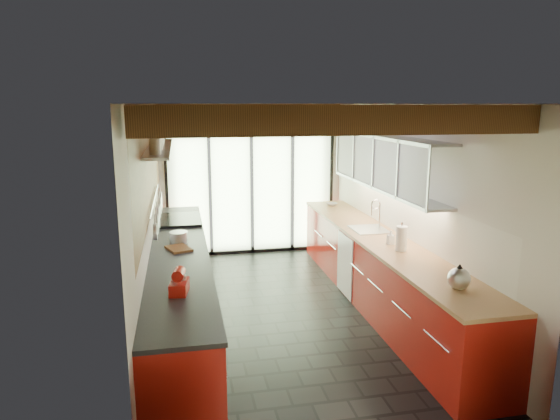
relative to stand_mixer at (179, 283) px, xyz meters
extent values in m
plane|color=black|center=(1.27, 1.44, -1.01)|extent=(5.50, 5.50, 0.00)
plane|color=silver|center=(1.27, 4.19, 0.29)|extent=(3.20, 0.00, 3.20)
plane|color=silver|center=(1.27, -1.31, 0.29)|extent=(3.20, 0.00, 3.20)
plane|color=silver|center=(-0.33, 1.44, 0.29)|extent=(0.00, 5.50, 5.50)
plane|color=silver|center=(2.87, 1.44, 0.29)|extent=(0.00, 5.50, 5.50)
plane|color=#472814|center=(1.27, 1.44, 1.59)|extent=(5.50, 5.50, 0.00)
cube|color=#593316|center=(1.27, -0.81, 1.47)|extent=(3.14, 0.14, 0.22)
cube|color=#593316|center=(1.27, 0.09, 1.47)|extent=(3.14, 0.14, 0.22)
cube|color=#593316|center=(1.27, 0.99, 1.47)|extent=(3.14, 0.14, 0.22)
cube|color=#593316|center=(1.27, 1.89, 1.47)|extent=(3.14, 0.14, 0.22)
cube|color=#593316|center=(1.27, 2.79, 1.47)|extent=(3.14, 0.14, 0.22)
cube|color=#593316|center=(1.27, 3.69, 1.47)|extent=(3.14, 0.14, 0.22)
cube|color=brown|center=(1.27, 4.15, 1.34)|extent=(3.14, 0.06, 0.50)
plane|color=brown|center=(-0.30, 1.64, 0.96)|extent=(0.00, 4.90, 4.90)
plane|color=#C6EAAD|center=(1.27, 4.18, 0.06)|extent=(2.90, 0.00, 2.90)
cube|color=black|center=(-0.18, 4.16, 0.06)|extent=(0.05, 0.04, 2.15)
cube|color=black|center=(2.72, 4.16, 0.06)|extent=(0.05, 0.04, 2.15)
cube|color=black|center=(1.27, 4.13, 0.06)|extent=(0.06, 0.05, 2.15)
cube|color=black|center=(1.27, 4.13, 1.14)|extent=(2.90, 0.05, 0.06)
cylinder|color=red|center=(1.27, 4.11, 1.34)|extent=(0.34, 0.04, 0.34)
cylinder|color=beige|center=(1.27, 4.09, 1.34)|extent=(0.28, 0.02, 0.28)
cube|color=#AD1A11|center=(-0.01, 1.44, -0.57)|extent=(0.65, 5.00, 0.88)
cube|color=black|center=(-0.01, 1.44, -0.11)|extent=(0.68, 5.00, 0.04)
cube|color=silver|center=(-0.01, 2.89, -0.57)|extent=(0.66, 0.90, 0.90)
cube|color=black|center=(-0.01, 2.89, -0.08)|extent=(0.65, 0.90, 0.06)
cube|color=#AD1A11|center=(2.54, 1.44, -0.57)|extent=(0.65, 5.00, 0.88)
cube|color=tan|center=(2.54, 1.44, -0.11)|extent=(0.68, 5.00, 0.04)
cube|color=white|center=(2.21, 1.84, -0.57)|extent=(0.02, 0.60, 0.84)
cube|color=silver|center=(2.54, 1.84, -0.09)|extent=(0.45, 0.52, 0.02)
cylinder|color=silver|center=(2.69, 1.84, 0.09)|extent=(0.02, 0.02, 0.34)
torus|color=silver|center=(2.63, 1.84, 0.26)|extent=(0.14, 0.02, 0.14)
plane|color=silver|center=(2.53, 1.74, 0.84)|extent=(0.00, 3.00, 3.00)
cube|color=#9EA0A5|center=(2.70, 1.74, 0.50)|extent=(0.34, 3.00, 0.03)
cube|color=#9EA0A5|center=(2.70, 1.74, 1.17)|extent=(0.34, 3.00, 0.03)
cylinder|color=silver|center=(-0.27, 1.74, 0.46)|extent=(0.02, 2.20, 0.02)
cube|color=silver|center=(-0.18, 1.64, 1.09)|extent=(0.28, 2.60, 0.03)
cylinder|color=silver|center=(-0.23, 0.84, 0.28)|extent=(0.04, 0.18, 0.18)
cylinder|color=silver|center=(-0.23, 1.19, 0.28)|extent=(0.04, 0.22, 0.22)
cylinder|color=silver|center=(-0.23, 1.54, 0.28)|extent=(0.04, 0.26, 0.26)
cylinder|color=silver|center=(-0.23, 1.89, 0.28)|extent=(0.04, 0.18, 0.18)
cylinder|color=silver|center=(-0.23, 2.24, 0.28)|extent=(0.04, 0.22, 0.22)
cylinder|color=silver|center=(-0.23, 2.54, 0.28)|extent=(0.04, 0.26, 0.26)
cube|color=red|center=(0.00, -0.01, -0.04)|extent=(0.19, 0.28, 0.11)
cylinder|color=red|center=(0.00, -0.03, 0.09)|extent=(0.13, 0.18, 0.10)
cylinder|color=silver|center=(0.00, 0.04, 0.00)|extent=(0.15, 0.15, 0.11)
cylinder|color=silver|center=(0.00, 1.70, -0.03)|extent=(0.26, 0.26, 0.14)
cylinder|color=silver|center=(0.00, 1.89, -0.05)|extent=(0.31, 0.31, 0.09)
cube|color=brown|center=(0.00, 1.39, -0.08)|extent=(0.34, 0.39, 0.03)
sphere|color=silver|center=(2.54, -0.41, 0.01)|extent=(0.21, 0.21, 0.21)
cone|color=black|center=(2.54, -0.41, 0.13)|extent=(0.08, 0.08, 0.06)
cylinder|color=silver|center=(2.54, -0.29, 0.02)|extent=(0.02, 0.08, 0.05)
cylinder|color=white|center=(2.54, 0.83, 0.05)|extent=(0.14, 0.14, 0.29)
cylinder|color=silver|center=(2.54, 0.83, 0.23)|extent=(0.03, 0.03, 0.05)
imported|color=silver|center=(2.54, 1.12, -0.01)|extent=(0.08, 0.08, 0.17)
imported|color=silver|center=(2.54, 3.54, -0.07)|extent=(0.21, 0.21, 0.05)
camera|label=1|loc=(0.05, -4.37, 1.58)|focal=32.00mm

